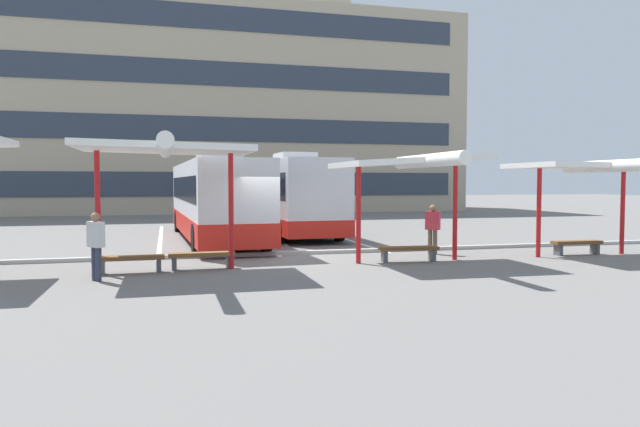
{
  "coord_description": "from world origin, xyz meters",
  "views": [
    {
      "loc": [
        -3.42,
        -17.81,
        2.32
      ],
      "look_at": [
        1.93,
        2.3,
        1.21
      ],
      "focal_mm": 32.49,
      "sensor_mm": 36.0,
      "label": 1
    }
  ],
  "objects_px": {
    "bench_1": "(131,260)",
    "waiting_passenger_1": "(433,226)",
    "waiting_shelter_3": "(589,168)",
    "bench_2": "(202,257)",
    "waiting_shelter_2": "(412,163)",
    "bench_3": "(408,250)",
    "coach_bus_0": "(214,201)",
    "bench_4": "(577,244)",
    "waiting_passenger_2": "(96,242)",
    "waiting_shelter_1": "(165,151)",
    "coach_bus_1": "(288,196)"
  },
  "relations": [
    {
      "from": "bench_1",
      "to": "waiting_passenger_1",
      "type": "relative_size",
      "value": 1.05
    },
    {
      "from": "bench_1",
      "to": "waiting_shelter_3",
      "type": "relative_size",
      "value": 0.36
    },
    {
      "from": "bench_4",
      "to": "bench_3",
      "type": "bearing_deg",
      "value": -178.55
    },
    {
      "from": "bench_1",
      "to": "waiting_passenger_2",
      "type": "height_order",
      "value": "waiting_passenger_2"
    },
    {
      "from": "waiting_shelter_3",
      "to": "coach_bus_1",
      "type": "bearing_deg",
      "value": 124.02
    },
    {
      "from": "bench_1",
      "to": "coach_bus_1",
      "type": "bearing_deg",
      "value": 59.44
    },
    {
      "from": "waiting_shelter_2",
      "to": "waiting_shelter_1",
      "type": "bearing_deg",
      "value": -179.12
    },
    {
      "from": "bench_1",
      "to": "waiting_passenger_2",
      "type": "relative_size",
      "value": 1.04
    },
    {
      "from": "bench_4",
      "to": "waiting_passenger_1",
      "type": "distance_m",
      "value": 4.64
    },
    {
      "from": "waiting_shelter_1",
      "to": "bench_2",
      "type": "xyz_separation_m",
      "value": [
        0.9,
        0.41,
        -2.8
      ]
    },
    {
      "from": "bench_3",
      "to": "bench_4",
      "type": "height_order",
      "value": "same"
    },
    {
      "from": "bench_1",
      "to": "bench_3",
      "type": "relative_size",
      "value": 0.94
    },
    {
      "from": "bench_2",
      "to": "bench_4",
      "type": "bearing_deg",
      "value": 0.25
    },
    {
      "from": "waiting_shelter_2",
      "to": "bench_3",
      "type": "bearing_deg",
      "value": 90.0
    },
    {
      "from": "waiting_shelter_3",
      "to": "waiting_passenger_1",
      "type": "xyz_separation_m",
      "value": [
        -4.38,
        1.87,
        -1.86
      ]
    },
    {
      "from": "bench_2",
      "to": "waiting_passenger_2",
      "type": "distance_m",
      "value": 2.87
    },
    {
      "from": "coach_bus_1",
      "to": "bench_4",
      "type": "xyz_separation_m",
      "value": [
        7.33,
        -10.4,
        -1.35
      ]
    },
    {
      "from": "waiting_shelter_2",
      "to": "coach_bus_1",
      "type": "bearing_deg",
      "value": 97.53
    },
    {
      "from": "waiting_shelter_2",
      "to": "bench_3",
      "type": "height_order",
      "value": "waiting_shelter_2"
    },
    {
      "from": "bench_4",
      "to": "waiting_passenger_2",
      "type": "relative_size",
      "value": 1.02
    },
    {
      "from": "waiting_passenger_1",
      "to": "waiting_passenger_2",
      "type": "xyz_separation_m",
      "value": [
        -9.99,
        -2.7,
        0.01
      ]
    },
    {
      "from": "waiting_shelter_2",
      "to": "waiting_passenger_1",
      "type": "xyz_separation_m",
      "value": [
        1.53,
        1.77,
        -1.95
      ]
    },
    {
      "from": "bench_2",
      "to": "bench_4",
      "type": "relative_size",
      "value": 1.06
    },
    {
      "from": "waiting_passenger_1",
      "to": "bench_1",
      "type": "bearing_deg",
      "value": -169.52
    },
    {
      "from": "waiting_shelter_1",
      "to": "waiting_shelter_2",
      "type": "height_order",
      "value": "waiting_shelter_1"
    },
    {
      "from": "bench_2",
      "to": "waiting_passenger_2",
      "type": "xyz_separation_m",
      "value": [
        -2.52,
        -1.24,
        0.59
      ]
    },
    {
      "from": "waiting_passenger_1",
      "to": "waiting_shelter_2",
      "type": "bearing_deg",
      "value": -130.73
    },
    {
      "from": "waiting_shelter_1",
      "to": "waiting_passenger_2",
      "type": "distance_m",
      "value": 2.85
    },
    {
      "from": "bench_4",
      "to": "coach_bus_1",
      "type": "bearing_deg",
      "value": 125.17
    },
    {
      "from": "waiting_passenger_1",
      "to": "waiting_shelter_3",
      "type": "bearing_deg",
      "value": -23.11
    },
    {
      "from": "bench_3",
      "to": "bench_4",
      "type": "distance_m",
      "value": 5.91
    },
    {
      "from": "coach_bus_0",
      "to": "waiting_passenger_1",
      "type": "height_order",
      "value": "coach_bus_0"
    },
    {
      "from": "waiting_shelter_1",
      "to": "bench_1",
      "type": "height_order",
      "value": "waiting_shelter_1"
    },
    {
      "from": "waiting_passenger_2",
      "to": "coach_bus_1",
      "type": "bearing_deg",
      "value": 58.95
    },
    {
      "from": "coach_bus_1",
      "to": "bench_1",
      "type": "relative_size",
      "value": 6.92
    },
    {
      "from": "bench_3",
      "to": "waiting_shelter_3",
      "type": "bearing_deg",
      "value": -2.97
    },
    {
      "from": "waiting_shelter_1",
      "to": "waiting_shelter_2",
      "type": "relative_size",
      "value": 1.06
    },
    {
      "from": "bench_1",
      "to": "bench_2",
      "type": "distance_m",
      "value": 1.82
    },
    {
      "from": "bench_3",
      "to": "waiting_shelter_3",
      "type": "xyz_separation_m",
      "value": [
        5.91,
        -0.31,
        2.44
      ]
    },
    {
      "from": "coach_bus_0",
      "to": "bench_3",
      "type": "xyz_separation_m",
      "value": [
        4.97,
        -8.05,
        -1.24
      ]
    },
    {
      "from": "waiting_shelter_1",
      "to": "bench_3",
      "type": "height_order",
      "value": "waiting_shelter_1"
    },
    {
      "from": "waiting_shelter_1",
      "to": "waiting_passenger_1",
      "type": "relative_size",
      "value": 3.2
    },
    {
      "from": "coach_bus_1",
      "to": "waiting_shelter_3",
      "type": "relative_size",
      "value": 2.47
    },
    {
      "from": "coach_bus_1",
      "to": "waiting_shelter_1",
      "type": "bearing_deg",
      "value": -116.51
    },
    {
      "from": "bench_1",
      "to": "waiting_shelter_2",
      "type": "xyz_separation_m",
      "value": [
        7.74,
        -0.06,
        2.54
      ]
    },
    {
      "from": "bench_2",
      "to": "waiting_shelter_2",
      "type": "height_order",
      "value": "waiting_shelter_2"
    },
    {
      "from": "bench_3",
      "to": "waiting_passenger_2",
      "type": "xyz_separation_m",
      "value": [
        -8.46,
        -1.14,
        0.59
      ]
    },
    {
      "from": "waiting_shelter_2",
      "to": "waiting_passenger_1",
      "type": "height_order",
      "value": "waiting_shelter_2"
    },
    {
      "from": "waiting_shelter_2",
      "to": "waiting_shelter_3",
      "type": "relative_size",
      "value": 1.02
    },
    {
      "from": "bench_1",
      "to": "waiting_shelter_3",
      "type": "height_order",
      "value": "waiting_shelter_3"
    }
  ]
}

